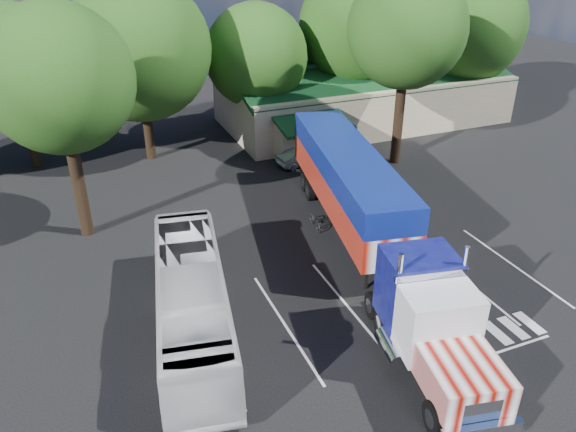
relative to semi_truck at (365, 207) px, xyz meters
name	(u,v)px	position (x,y,z in m)	size (l,w,h in m)	color
ground	(298,247)	(-2.88, 1.99, -2.79)	(120.00, 120.00, 0.00)	black
event_hall	(361,97)	(10.86, 19.80, -0.58)	(24.20, 14.12, 5.55)	beige
tree_row_b	(15,67)	(-15.88, 19.79, 4.34)	(8.40, 8.40, 11.35)	black
tree_row_c	(139,49)	(-7.88, 18.19, 5.25)	(10.00, 10.00, 13.05)	black
tree_row_d	(256,56)	(1.12, 19.49, 3.79)	(8.00, 8.00, 10.60)	black
tree_row_e	(357,27)	(10.12, 19.99, 5.30)	(9.60, 9.60, 12.90)	black
tree_row_f	(465,25)	(20.12, 18.79, 5.00)	(10.40, 10.40, 13.00)	black
tree_near_left	(59,80)	(-13.38, 7.99, 6.02)	(7.60, 7.60, 12.65)	black
tree_near_right	(407,29)	(8.62, 10.49, 6.67)	(8.00, 8.00, 13.50)	black
semi_truck	(365,207)	(0.00, 0.00, 0.00)	(7.45, 23.65, 4.93)	black
woman	(433,274)	(1.62, -4.01, -2.04)	(0.55, 0.36, 1.50)	black
bicycle	(315,220)	(-1.08, 3.62, -2.33)	(0.60, 1.73, 0.91)	black
tour_bus	(192,301)	(-9.88, -2.93, -1.13)	(2.79, 11.92, 3.32)	silver
silver_sedan	(304,157)	(2.12, 12.49, -2.15)	(1.35, 3.86, 1.27)	#AEB0B6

